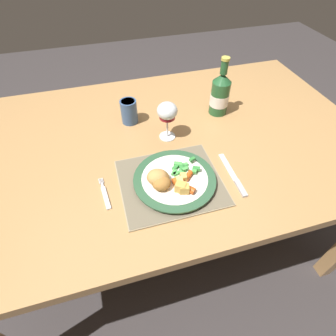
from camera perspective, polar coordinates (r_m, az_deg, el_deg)
The scene contains 13 objects.
ground_plane at distance 1.60m, azimuth -0.05°, elevation -14.10°, with size 6.00×6.00×0.00m, color #383333.
dining_table at distance 1.08m, azimuth -0.07°, elevation 3.57°, with size 1.58×0.98×0.74m.
placemat at distance 0.86m, azimuth 0.55°, elevation -3.07°, with size 0.33×0.29×0.01m.
dinner_plate at distance 0.85m, azimuth 1.44°, elevation -2.56°, with size 0.27×0.27×0.02m.
breaded_croquettes at distance 0.81m, azimuth -2.03°, elevation -2.24°, with size 0.09×0.10×0.05m.
green_beans_pile at distance 0.86m, azimuth 3.44°, elevation -0.05°, with size 0.10×0.07×0.02m.
glazed_carrots at distance 0.82m, azimuth 3.54°, elevation -3.05°, with size 0.07×0.09×0.02m.
fork at distance 0.85m, azimuth -13.51°, elevation -5.82°, with size 0.03×0.13×0.01m.
table_knife at distance 0.90m, azimuth 14.28°, elevation -2.08°, with size 0.02×0.20×0.01m.
wine_glass at distance 0.96m, azimuth 0.08°, elevation 12.00°, with size 0.08×0.08×0.15m.
bottle at distance 1.14m, azimuth 11.26°, elevation 15.49°, with size 0.08×0.08×0.24m.
roast_potatoes at distance 0.80m, azimuth 3.03°, elevation -3.78°, with size 0.05×0.08×0.03m.
drinking_cup at distance 1.09m, azimuth -8.48°, elevation 12.15°, with size 0.07×0.07×0.10m.
Camera 1 is at (-0.22, -0.76, 1.40)m, focal length 28.00 mm.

